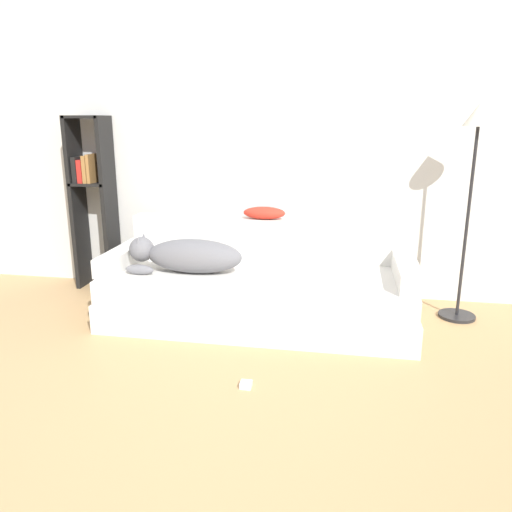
{
  "coord_description": "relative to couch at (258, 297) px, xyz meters",
  "views": [
    {
      "loc": [
        0.77,
        -1.99,
        1.48
      ],
      "look_at": [
        0.16,
        1.4,
        0.54
      ],
      "focal_mm": 35.0,
      "sensor_mm": 36.0,
      "label": 1
    }
  ],
  "objects": [
    {
      "name": "floor_lamp",
      "position": [
        1.51,
        0.34,
        1.0
      ],
      "size": [
        0.27,
        0.27,
        1.6
      ],
      "color": "#232326",
      "rests_on": "ground_plane"
    },
    {
      "name": "dog",
      "position": [
        -0.52,
        -0.09,
        0.33
      ],
      "size": [
        0.86,
        0.3,
        0.27
      ],
      "color": "slate",
      "rests_on": "couch"
    },
    {
      "name": "couch_arm_right",
      "position": [
        1.06,
        -0.01,
        0.27
      ],
      "size": [
        0.15,
        0.75,
        0.14
      ],
      "color": "silver",
      "rests_on": "couch"
    },
    {
      "name": "couch",
      "position": [
        0.0,
        0.0,
        0.0
      ],
      "size": [
        2.27,
        0.94,
        0.39
      ],
      "color": "silver",
      "rests_on": "ground_plane"
    },
    {
      "name": "couch_backrest",
      "position": [
        0.0,
        0.4,
        0.36
      ],
      "size": [
        2.23,
        0.15,
        0.33
      ],
      "color": "silver",
      "rests_on": "couch"
    },
    {
      "name": "wall_back",
      "position": [
        -0.16,
        0.75,
        1.16
      ],
      "size": [
        6.87,
        0.06,
        2.7
      ],
      "color": "silver",
      "rests_on": "ground_plane"
    },
    {
      "name": "throw_pillow",
      "position": [
        -0.02,
        0.38,
        0.57
      ],
      "size": [
        0.34,
        0.15,
        0.1
      ],
      "color": "red",
      "rests_on": "couch_backrest"
    },
    {
      "name": "bookshelf",
      "position": [
        -1.59,
        0.57,
        0.67
      ],
      "size": [
        0.34,
        0.26,
        1.52
      ],
      "color": "black",
      "rests_on": "ground_plane"
    },
    {
      "name": "power_adapter",
      "position": [
        0.1,
        -0.99,
        -0.17
      ],
      "size": [
        0.07,
        0.07,
        0.03
      ],
      "color": "white",
      "rests_on": "ground_plane"
    },
    {
      "name": "laptop",
      "position": [
        0.15,
        -0.12,
        0.21
      ],
      "size": [
        0.29,
        0.24,
        0.02
      ],
      "rotation": [
        0.0,
        0.0,
        -0.04
      ],
      "color": "silver",
      "rests_on": "couch"
    },
    {
      "name": "ground_plane",
      "position": [
        -0.16,
        -1.5,
        -0.19
      ],
      "size": [
        20.0,
        20.0,
        0.0
      ],
      "primitive_type": "plane",
      "color": "tan"
    },
    {
      "name": "couch_arm_left",
      "position": [
        -1.06,
        -0.01,
        0.27
      ],
      "size": [
        0.15,
        0.75,
        0.14
      ],
      "color": "silver",
      "rests_on": "couch"
    }
  ]
}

